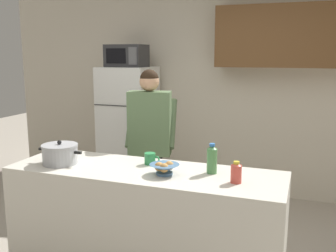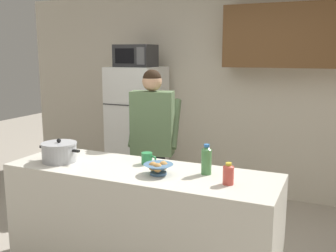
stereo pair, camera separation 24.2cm
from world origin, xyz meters
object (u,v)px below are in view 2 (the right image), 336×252
Objects in this scene: microwave at (136,56)px; coffee_mug at (147,158)px; refrigerator at (138,129)px; person_near_pot at (153,132)px; cooking_pot at (59,152)px; bottle_near_edge at (228,174)px; bottle_mid_counter at (206,160)px; bread_bowl at (158,168)px.

microwave reaches higher than coffee_mug.
person_near_pot is (0.72, -1.01, 0.22)m from refrigerator.
coffee_mug is at bearing 18.41° from cooking_pot.
cooking_pot is 1.45m from bottle_near_edge.
bottle_near_edge is (1.75, -1.91, 0.17)m from refrigerator.
person_near_pot is 4.11× the size of cooking_pot.
bottle_mid_counter is (1.54, -1.76, 0.21)m from refrigerator.
person_near_pot is at bearing 112.75° from coffee_mug.
cooking_pot is 2.61× the size of bottle_near_edge.
microwave is 0.29× the size of person_near_pot.
microwave is 2.39m from bread_bowl.
coffee_mug is 0.57× the size of bottle_mid_counter.
bottle_mid_counter is at bearing -6.47° from coffee_mug.
person_near_pot is (0.72, -0.98, -0.75)m from microwave.
microwave is 2.70m from bottle_near_edge.
person_near_pot is 12.69× the size of coffee_mug.
bottle_mid_counter is at bearing -48.38° from microwave.
bread_bowl is 1.45× the size of bottle_near_edge.
coffee_mug is (0.29, -0.69, -0.07)m from person_near_pot.
bread_bowl is (0.21, -0.22, 0.00)m from coffee_mug.
refrigerator is 0.99× the size of person_near_pot.
coffee_mug is 0.77m from bottle_near_edge.
microwave reaches higher than bread_bowl.
bottle_near_edge is 0.67× the size of bottle_mid_counter.
person_near_pot is at bearing 137.49° from bottle_mid_counter.
bread_bowl is at bearing -57.28° from microwave.
person_near_pot reaches higher than bottle_mid_counter.
refrigerator is 12.55× the size of coffee_mug.
bottle_near_edge is at bearing -16.33° from coffee_mug.
refrigerator is 1.96m from cooking_pot.
bread_bowl is (1.22, -1.92, 0.15)m from refrigerator.
refrigerator is at bearing 90.07° from microwave.
microwave reaches higher than bottle_mid_counter.
person_near_pot is 1.37m from bottle_near_edge.
bottle_near_edge is at bearing 0.22° from bread_bowl.
bottle_near_edge is (1.75, -1.89, -0.79)m from microwave.
microwave is 1.43m from person_near_pot.
coffee_mug is 0.58× the size of bread_bowl.
microwave is at bearing 132.82° from bottle_near_edge.
bread_bowl is (0.49, -0.91, -0.07)m from person_near_pot.
cooking_pot is at bearing -161.59° from coffee_mug.
bottle_near_edge reaches higher than coffee_mug.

